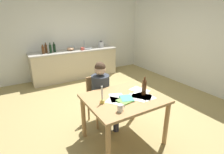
# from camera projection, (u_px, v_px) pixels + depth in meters

# --- Properties ---
(ground_plane) EXTENTS (5.20, 5.20, 0.04)m
(ground_plane) POSITION_uv_depth(u_px,v_px,m) (111.00, 107.00, 3.96)
(ground_plane) COLOR tan
(wall_back) EXTENTS (5.20, 0.12, 2.60)m
(wall_back) POSITION_uv_depth(u_px,v_px,m) (70.00, 36.00, 5.61)
(wall_back) COLOR silver
(wall_back) RESTS_ON ground
(wall_right) EXTENTS (0.12, 5.20, 2.60)m
(wall_right) POSITION_uv_depth(u_px,v_px,m) (193.00, 40.00, 4.75)
(wall_right) COLOR silver
(wall_right) RESTS_ON ground
(kitchen_counter) EXTENTS (2.69, 0.64, 0.90)m
(kitchen_counter) POSITION_uv_depth(u_px,v_px,m) (75.00, 64.00, 5.61)
(kitchen_counter) COLOR beige
(kitchen_counter) RESTS_ON ground
(dining_table) EXTENTS (1.15, 0.95, 0.78)m
(dining_table) POSITION_uv_depth(u_px,v_px,m) (124.00, 104.00, 2.70)
(dining_table) COLOR tan
(dining_table) RESTS_ON ground
(chair_at_table) EXTENTS (0.42, 0.42, 0.88)m
(chair_at_table) POSITION_uv_depth(u_px,v_px,m) (99.00, 97.00, 3.29)
(chair_at_table) COLOR tan
(chair_at_table) RESTS_ON ground
(person_seated) EXTENTS (0.34, 0.60, 1.19)m
(person_seated) POSITION_uv_depth(u_px,v_px,m) (102.00, 91.00, 3.11)
(person_seated) COLOR #333842
(person_seated) RESTS_ON ground
(coffee_mug) EXTENTS (0.11, 0.07, 0.10)m
(coffee_mug) POSITION_uv_depth(u_px,v_px,m) (120.00, 108.00, 2.26)
(coffee_mug) COLOR white
(coffee_mug) RESTS_ON dining_table
(candlestick) EXTENTS (0.06, 0.06, 0.26)m
(candlestick) POSITION_uv_depth(u_px,v_px,m) (102.00, 99.00, 2.45)
(candlestick) COLOR gold
(candlestick) RESTS_ON dining_table
(book_magazine) EXTENTS (0.24, 0.26, 0.02)m
(book_magazine) POSITION_uv_depth(u_px,v_px,m) (127.00, 98.00, 2.59)
(book_magazine) COLOR #4EAF94
(book_magazine) RESTS_ON dining_table
(book_cookery) EXTENTS (0.23, 0.21, 0.02)m
(book_cookery) POSITION_uv_depth(u_px,v_px,m) (125.00, 101.00, 2.53)
(book_cookery) COLOR #73A84B
(book_cookery) RESTS_ON dining_table
(paper_letter) EXTENTS (0.30, 0.35, 0.00)m
(paper_letter) POSITION_uv_depth(u_px,v_px,m) (117.00, 98.00, 2.65)
(paper_letter) COLOR white
(paper_letter) RESTS_ON dining_table
(paper_bill) EXTENTS (0.22, 0.30, 0.00)m
(paper_bill) POSITION_uv_depth(u_px,v_px,m) (145.00, 96.00, 2.69)
(paper_bill) COLOR white
(paper_bill) RESTS_ON dining_table
(paper_envelope) EXTENTS (0.34, 0.36, 0.00)m
(paper_envelope) POSITION_uv_depth(u_px,v_px,m) (137.00, 97.00, 2.65)
(paper_envelope) COLOR white
(paper_envelope) RESTS_ON dining_table
(paper_receipt) EXTENTS (0.28, 0.34, 0.00)m
(paper_receipt) POSITION_uv_depth(u_px,v_px,m) (140.00, 90.00, 2.90)
(paper_receipt) COLOR white
(paper_receipt) RESTS_ON dining_table
(paper_notice) EXTENTS (0.35, 0.36, 0.00)m
(paper_notice) POSITION_uv_depth(u_px,v_px,m) (142.00, 96.00, 2.69)
(paper_notice) COLOR white
(paper_notice) RESTS_ON dining_table
(paper_flyer) EXTENTS (0.35, 0.36, 0.00)m
(paper_flyer) POSITION_uv_depth(u_px,v_px,m) (117.00, 101.00, 2.54)
(paper_flyer) COLOR white
(paper_flyer) RESTS_ON dining_table
(wine_bottle_on_table) EXTENTS (0.07, 0.07, 0.29)m
(wine_bottle_on_table) POSITION_uv_depth(u_px,v_px,m) (144.00, 87.00, 2.71)
(wine_bottle_on_table) COLOR #593319
(wine_bottle_on_table) RESTS_ON dining_table
(sink_unit) EXTENTS (0.36, 0.36, 0.24)m
(sink_unit) POSITION_uv_depth(u_px,v_px,m) (86.00, 48.00, 5.64)
(sink_unit) COLOR #B2B7BC
(sink_unit) RESTS_ON kitchen_counter
(bottle_oil) EXTENTS (0.08, 0.08, 0.26)m
(bottle_oil) POSITION_uv_depth(u_px,v_px,m) (43.00, 50.00, 4.92)
(bottle_oil) COLOR #593319
(bottle_oil) RESTS_ON kitchen_counter
(bottle_vinegar) EXTENTS (0.07, 0.07, 0.29)m
(bottle_vinegar) POSITION_uv_depth(u_px,v_px,m) (46.00, 49.00, 5.03)
(bottle_vinegar) COLOR #593319
(bottle_vinegar) RESTS_ON kitchen_counter
(bottle_wine_red) EXTENTS (0.07, 0.07, 0.30)m
(bottle_wine_red) POSITION_uv_depth(u_px,v_px,m) (50.00, 49.00, 4.99)
(bottle_wine_red) COLOR black
(bottle_wine_red) RESTS_ON kitchen_counter
(bottle_sauce) EXTENTS (0.08, 0.08, 0.28)m
(bottle_sauce) POSITION_uv_depth(u_px,v_px,m) (54.00, 48.00, 5.15)
(bottle_sauce) COLOR black
(bottle_sauce) RESTS_ON kitchen_counter
(mixing_bowl) EXTENTS (0.21, 0.21, 0.10)m
(mixing_bowl) POSITION_uv_depth(u_px,v_px,m) (70.00, 49.00, 5.36)
(mixing_bowl) COLOR tan
(mixing_bowl) RESTS_ON kitchen_counter
(stovetop_kettle) EXTENTS (0.18, 0.18, 0.22)m
(stovetop_kettle) POSITION_uv_depth(u_px,v_px,m) (101.00, 44.00, 5.86)
(stovetop_kettle) COLOR #B7BABF
(stovetop_kettle) RESTS_ON kitchen_counter
(wine_glass_near_sink) EXTENTS (0.07, 0.07, 0.15)m
(wine_glass_near_sink) POSITION_uv_depth(u_px,v_px,m) (74.00, 46.00, 5.56)
(wine_glass_near_sink) COLOR silver
(wine_glass_near_sink) RESTS_ON kitchen_counter
(wine_glass_by_kettle) EXTENTS (0.07, 0.07, 0.15)m
(wine_glass_by_kettle) POSITION_uv_depth(u_px,v_px,m) (71.00, 46.00, 5.51)
(wine_glass_by_kettle) COLOR silver
(wine_glass_by_kettle) RESTS_ON kitchen_counter
(teacup_on_counter) EXTENTS (0.12, 0.09, 0.09)m
(teacup_on_counter) POSITION_uv_depth(u_px,v_px,m) (82.00, 49.00, 5.41)
(teacup_on_counter) COLOR #D84C3F
(teacup_on_counter) RESTS_ON kitchen_counter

